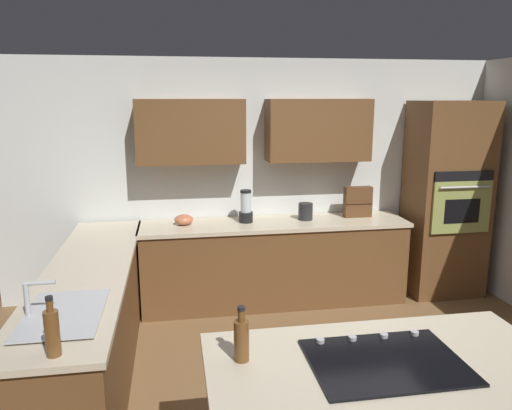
{
  "coord_description": "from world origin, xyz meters",
  "views": [
    {
      "loc": [
        1.13,
        3.25,
        2.2
      ],
      "look_at": [
        0.34,
        -1.45,
        1.15
      ],
      "focal_mm": 34.68,
      "sensor_mm": 36.0,
      "label": 1
    }
  ],
  "objects_px": {
    "kettle": "(305,211)",
    "dish_soap_bottle": "(52,332)",
    "wall_oven": "(446,199)",
    "spice_rack": "(358,202)",
    "cooktop": "(385,361)",
    "mixing_bowl": "(184,220)",
    "oil_bottle": "(241,339)",
    "sink_unit": "(62,313)",
    "blender": "(246,208)"
  },
  "relations": [
    {
      "from": "blender",
      "to": "spice_rack",
      "type": "distance_m",
      "value": 1.25
    },
    {
      "from": "cooktop",
      "to": "kettle",
      "type": "bearing_deg",
      "value": -97.24
    },
    {
      "from": "wall_oven",
      "to": "sink_unit",
      "type": "height_order",
      "value": "wall_oven"
    },
    {
      "from": "kettle",
      "to": "dish_soap_bottle",
      "type": "height_order",
      "value": "dish_soap_bottle"
    },
    {
      "from": "spice_rack",
      "to": "oil_bottle",
      "type": "xyz_separation_m",
      "value": [
        1.68,
        2.8,
        -0.05
      ]
    },
    {
      "from": "cooktop",
      "to": "oil_bottle",
      "type": "distance_m",
      "value": 0.73
    },
    {
      "from": "mixing_bowl",
      "to": "wall_oven",
      "type": "bearing_deg",
      "value": 178.99
    },
    {
      "from": "dish_soap_bottle",
      "to": "oil_bottle",
      "type": "distance_m",
      "value": 0.97
    },
    {
      "from": "blender",
      "to": "kettle",
      "type": "height_order",
      "value": "blender"
    },
    {
      "from": "blender",
      "to": "dish_soap_bottle",
      "type": "xyz_separation_m",
      "value": [
        1.37,
        2.57,
        -0.02
      ]
    },
    {
      "from": "sink_unit",
      "to": "spice_rack",
      "type": "relative_size",
      "value": 2.08
    },
    {
      "from": "wall_oven",
      "to": "kettle",
      "type": "bearing_deg",
      "value": -1.83
    },
    {
      "from": "spice_rack",
      "to": "cooktop",
      "type": "bearing_deg",
      "value": 71.77
    },
    {
      "from": "blender",
      "to": "mixing_bowl",
      "type": "distance_m",
      "value": 0.66
    },
    {
      "from": "kettle",
      "to": "dish_soap_bottle",
      "type": "xyz_separation_m",
      "value": [
        2.02,
        2.57,
        0.04
      ]
    },
    {
      "from": "sink_unit",
      "to": "cooktop",
      "type": "bearing_deg",
      "value": 154.26
    },
    {
      "from": "dish_soap_bottle",
      "to": "sink_unit",
      "type": "bearing_deg",
      "value": -83.04
    },
    {
      "from": "wall_oven",
      "to": "oil_bottle",
      "type": "relative_size",
      "value": 7.43
    },
    {
      "from": "sink_unit",
      "to": "kettle",
      "type": "bearing_deg",
      "value": -134.88
    },
    {
      "from": "mixing_bowl",
      "to": "dish_soap_bottle",
      "type": "relative_size",
      "value": 0.6
    },
    {
      "from": "mixing_bowl",
      "to": "oil_bottle",
      "type": "relative_size",
      "value": 0.67
    },
    {
      "from": "cooktop",
      "to": "mixing_bowl",
      "type": "bearing_deg",
      "value": -72.28
    },
    {
      "from": "spice_rack",
      "to": "dish_soap_bottle",
      "type": "xyz_separation_m",
      "value": [
        2.62,
        2.6,
        -0.04
      ]
    },
    {
      "from": "mixing_bowl",
      "to": "dish_soap_bottle",
      "type": "distance_m",
      "value": 2.67
    },
    {
      "from": "cooktop",
      "to": "spice_rack",
      "type": "height_order",
      "value": "spice_rack"
    },
    {
      "from": "sink_unit",
      "to": "oil_bottle",
      "type": "relative_size",
      "value": 2.41
    },
    {
      "from": "mixing_bowl",
      "to": "spice_rack",
      "type": "distance_m",
      "value": 1.9
    },
    {
      "from": "mixing_bowl",
      "to": "oil_bottle",
      "type": "bearing_deg",
      "value": 94.61
    },
    {
      "from": "wall_oven",
      "to": "oil_bottle",
      "type": "bearing_deg",
      "value": 45.46
    },
    {
      "from": "cooktop",
      "to": "spice_rack",
      "type": "distance_m",
      "value": 3.1
    },
    {
      "from": "sink_unit",
      "to": "dish_soap_bottle",
      "type": "height_order",
      "value": "dish_soap_bottle"
    },
    {
      "from": "wall_oven",
      "to": "dish_soap_bottle",
      "type": "xyz_separation_m",
      "value": [
        3.62,
        2.52,
        -0.05
      ]
    },
    {
      "from": "sink_unit",
      "to": "cooktop",
      "type": "relative_size",
      "value": 0.92
    },
    {
      "from": "cooktop",
      "to": "kettle",
      "type": "height_order",
      "value": "kettle"
    },
    {
      "from": "wall_oven",
      "to": "blender",
      "type": "distance_m",
      "value": 2.25
    },
    {
      "from": "spice_rack",
      "to": "oil_bottle",
      "type": "height_order",
      "value": "spice_rack"
    },
    {
      "from": "wall_oven",
      "to": "spice_rack",
      "type": "bearing_deg",
      "value": -4.8
    },
    {
      "from": "sink_unit",
      "to": "mixing_bowl",
      "type": "distance_m",
      "value": 2.23
    },
    {
      "from": "oil_bottle",
      "to": "kettle",
      "type": "bearing_deg",
      "value": -111.23
    },
    {
      "from": "mixing_bowl",
      "to": "kettle",
      "type": "relative_size",
      "value": 1.08
    },
    {
      "from": "mixing_bowl",
      "to": "spice_rack",
      "type": "relative_size",
      "value": 0.58
    },
    {
      "from": "dish_soap_bottle",
      "to": "blender",
      "type": "bearing_deg",
      "value": -118.09
    },
    {
      "from": "spice_rack",
      "to": "kettle",
      "type": "bearing_deg",
      "value": 3.14
    },
    {
      "from": "blender",
      "to": "spice_rack",
      "type": "height_order",
      "value": "blender"
    },
    {
      "from": "spice_rack",
      "to": "sink_unit",
      "type": "bearing_deg",
      "value": 38.36
    },
    {
      "from": "cooktop",
      "to": "blender",
      "type": "distance_m",
      "value": 2.93
    },
    {
      "from": "dish_soap_bottle",
      "to": "wall_oven",
      "type": "bearing_deg",
      "value": -145.2
    },
    {
      "from": "mixing_bowl",
      "to": "dish_soap_bottle",
      "type": "bearing_deg",
      "value": 74.33
    },
    {
      "from": "spice_rack",
      "to": "blender",
      "type": "bearing_deg",
      "value": 1.51
    },
    {
      "from": "blender",
      "to": "kettle",
      "type": "bearing_deg",
      "value": -180.0
    }
  ]
}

